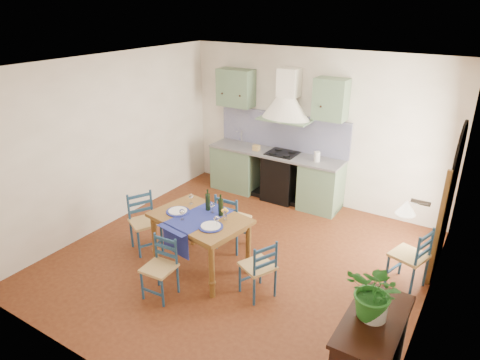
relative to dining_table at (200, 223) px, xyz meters
name	(u,v)px	position (x,y,z in m)	size (l,w,h in m)	color
floor	(240,259)	(0.35, 0.48, -0.73)	(5.00, 5.00, 0.00)	#481E0F
back_wall	(284,145)	(-0.11, 2.77, 0.32)	(5.00, 0.96, 2.80)	white
right_wall	(441,213)	(2.85, 0.76, 0.61)	(0.26, 5.00, 2.80)	white
left_wall	(111,142)	(-2.15, 0.48, 0.67)	(0.04, 5.00, 2.80)	white
ceiling	(240,66)	(0.35, 0.48, 2.08)	(5.00, 5.00, 0.01)	silver
dining_table	(200,223)	(0.00, 0.00, 0.00)	(1.42, 1.10, 1.14)	brown
chair_near	(160,267)	(-0.08, -0.75, -0.31)	(0.40, 0.40, 0.81)	navy
chair_far	(232,220)	(0.07, 0.70, -0.26)	(0.43, 0.43, 0.92)	navy
chair_left	(145,222)	(-1.04, -0.02, -0.27)	(0.56, 0.56, 0.89)	navy
chair_right	(259,268)	(0.99, -0.09, -0.31)	(0.51, 0.51, 0.82)	navy
chair_spare	(411,257)	(2.58, 1.12, -0.27)	(0.52, 0.52, 0.89)	navy
sideboard	(368,355)	(2.61, -0.88, -0.22)	(0.50, 1.05, 0.94)	black
potted_plant	(376,292)	(2.59, -0.87, 0.48)	(0.49, 0.42, 0.54)	#277425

